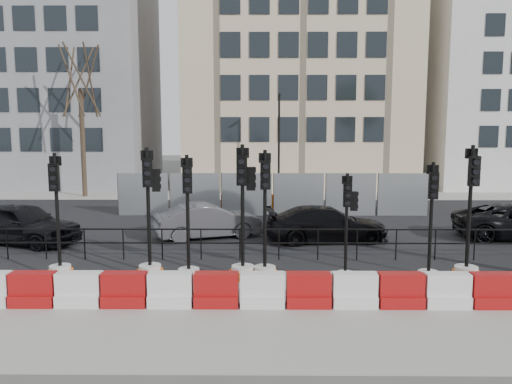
{
  "coord_description": "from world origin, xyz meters",
  "views": [
    {
      "loc": [
        -0.58,
        -13.79,
        4.08
      ],
      "look_at": [
        -0.72,
        3.0,
        1.9
      ],
      "focal_mm": 35.0,
      "sensor_mm": 36.0,
      "label": 1
    }
  ],
  "objects_px": {
    "traffic_signal_a": "(59,255)",
    "traffic_signal_h": "(467,255)",
    "traffic_signal_d": "(243,250)",
    "car_a": "(22,224)",
    "car_c": "(326,224)"
  },
  "relations": [
    {
      "from": "traffic_signal_h",
      "to": "car_c",
      "type": "bearing_deg",
      "value": 119.91
    },
    {
      "from": "traffic_signal_d",
      "to": "car_c",
      "type": "distance_m",
      "value": 5.55
    },
    {
      "from": "car_a",
      "to": "traffic_signal_d",
      "type": "bearing_deg",
      "value": -99.1
    },
    {
      "from": "traffic_signal_a",
      "to": "traffic_signal_d",
      "type": "bearing_deg",
      "value": -6.49
    },
    {
      "from": "traffic_signal_a",
      "to": "traffic_signal_d",
      "type": "height_order",
      "value": "traffic_signal_d"
    },
    {
      "from": "traffic_signal_a",
      "to": "traffic_signal_h",
      "type": "relative_size",
      "value": 0.94
    },
    {
      "from": "traffic_signal_a",
      "to": "car_c",
      "type": "bearing_deg",
      "value": 25.61
    },
    {
      "from": "car_a",
      "to": "car_c",
      "type": "height_order",
      "value": "car_a"
    },
    {
      "from": "traffic_signal_a",
      "to": "car_a",
      "type": "xyz_separation_m",
      "value": [
        -3.03,
        4.23,
        0.02
      ]
    },
    {
      "from": "traffic_signal_a",
      "to": "car_c",
      "type": "relative_size",
      "value": 0.75
    },
    {
      "from": "traffic_signal_h",
      "to": "car_a",
      "type": "xyz_separation_m",
      "value": [
        -13.84,
        4.32,
        -0.02
      ]
    },
    {
      "from": "car_a",
      "to": "car_c",
      "type": "xyz_separation_m",
      "value": [
        10.77,
        0.46,
        -0.09
      ]
    },
    {
      "from": "car_c",
      "to": "traffic_signal_d",
      "type": "bearing_deg",
      "value": 142.82
    },
    {
      "from": "traffic_signal_a",
      "to": "car_a",
      "type": "height_order",
      "value": "traffic_signal_a"
    },
    {
      "from": "traffic_signal_d",
      "to": "car_a",
      "type": "relative_size",
      "value": 0.79
    }
  ]
}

